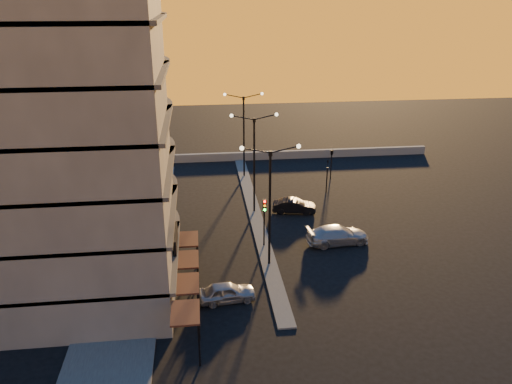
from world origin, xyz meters
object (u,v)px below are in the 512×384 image
object	(u,v)px
streetlamp_mid	(254,156)
car_sedan	(294,206)
traffic_light_main	(264,215)
car_wagon	(338,235)
car_hatchback	(227,292)

from	to	relation	value
streetlamp_mid	car_sedan	size ratio (longest dim) A/B	2.35
streetlamp_mid	traffic_light_main	bearing A→B (deg)	-90.00
car_sedan	car_wagon	xyz separation A→B (m)	(2.42, -6.60, 0.09)
traffic_light_main	streetlamp_mid	bearing A→B (deg)	90.00
traffic_light_main	car_sedan	size ratio (longest dim) A/B	1.05
traffic_light_main	car_hatchback	distance (m)	8.40
traffic_light_main	car_wagon	xyz separation A→B (m)	(6.14, -0.02, -2.13)
streetlamp_mid	car_sedan	xyz separation A→B (m)	(3.72, -0.55, -4.93)
car_sedan	traffic_light_main	bearing A→B (deg)	160.84
car_sedan	car_wagon	size ratio (longest dim) A/B	0.78
streetlamp_mid	car_wagon	size ratio (longest dim) A/B	1.82
traffic_light_main	car_hatchback	world-z (taller)	traffic_light_main
streetlamp_mid	car_hatchback	distance (m)	15.65
traffic_light_main	car_wagon	distance (m)	6.50
car_sedan	car_wagon	world-z (taller)	car_wagon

